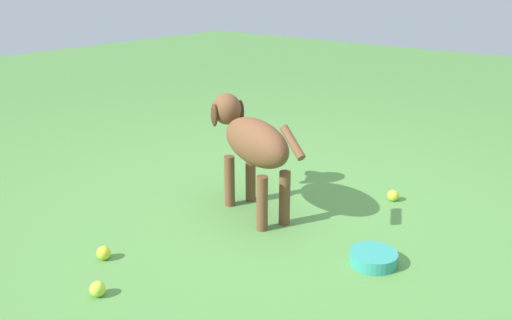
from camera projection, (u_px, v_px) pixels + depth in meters
name	position (u px, v px, depth m)	size (l,w,h in m)	color
ground	(280.00, 218.00, 2.92)	(14.00, 14.00, 0.00)	#548C42
dog	(251.00, 141.00, 2.87)	(0.87, 0.42, 0.62)	brown
tennis_ball_0	(393.00, 195.00, 3.13)	(0.07, 0.07, 0.07)	#CCE132
tennis_ball_1	(98.00, 289.00, 2.20)	(0.07, 0.07, 0.07)	#BFDF3C
tennis_ball_2	(104.00, 253.00, 2.49)	(0.07, 0.07, 0.07)	#C9D52F
water_bowl	(373.00, 258.00, 2.45)	(0.22, 0.22, 0.06)	teal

